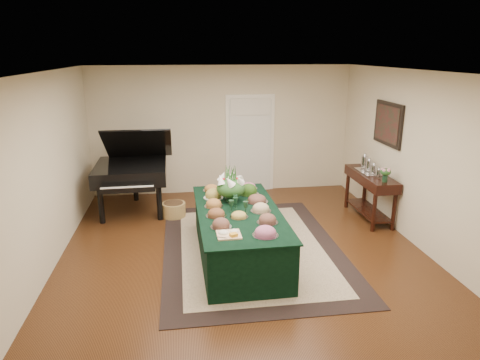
{
  "coord_description": "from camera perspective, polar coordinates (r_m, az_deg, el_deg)",
  "views": [
    {
      "loc": [
        -0.9,
        -5.99,
        2.97
      ],
      "look_at": [
        0.0,
        0.3,
        1.05
      ],
      "focal_mm": 32.0,
      "sensor_mm": 36.0,
      "label": 1
    }
  ],
  "objects": [
    {
      "name": "wicker_basket",
      "position": [
        8.07,
        -8.81,
        -3.95
      ],
      "size": [
        0.43,
        0.43,
        0.27
      ],
      "primitive_type": "cylinder",
      "color": "olive",
      "rests_on": "ground"
    },
    {
      "name": "green_goblets",
      "position": [
        6.24,
        -0.41,
        -3.22
      ],
      "size": [
        0.27,
        0.37,
        0.18
      ],
      "color": "black",
      "rests_on": "buffet_table"
    },
    {
      "name": "wall_painting",
      "position": [
        7.96,
        19.13,
        7.09
      ],
      "size": [
        0.05,
        0.95,
        0.75
      ],
      "color": "black",
      "rests_on": "ground"
    },
    {
      "name": "pink_bouquet",
      "position": [
        7.57,
        18.83,
        0.97
      ],
      "size": [
        0.2,
        0.2,
        0.25
      ],
      "color": "black",
      "rests_on": "mahogany_sideboard"
    },
    {
      "name": "ground",
      "position": [
        6.74,
        0.36,
        -9.32
      ],
      "size": [
        6.0,
        6.0,
        0.0
      ],
      "primitive_type": "plane",
      "color": "black",
      "rests_on": "ground"
    },
    {
      "name": "area_rug",
      "position": [
        6.8,
        1.55,
        -8.99
      ],
      "size": [
        2.73,
        3.82,
        0.01
      ],
      "color": "black",
      "rests_on": "ground"
    },
    {
      "name": "grand_piano",
      "position": [
        8.32,
        -14.24,
        1.24
      ],
      "size": [
        1.44,
        1.62,
        1.64
      ],
      "color": "black",
      "rests_on": "ground"
    },
    {
      "name": "mahogany_sideboard",
      "position": [
        8.1,
        17.01,
        -0.47
      ],
      "size": [
        0.45,
        1.42,
        0.85
      ],
      "color": "black",
      "rests_on": "ground"
    },
    {
      "name": "cutting_board",
      "position": [
        5.44,
        -1.53,
        -6.96
      ],
      "size": [
        0.31,
        0.31,
        0.1
      ],
      "color": "tan",
      "rests_on": "buffet_table"
    },
    {
      "name": "food_platters",
      "position": [
        6.42,
        -0.14,
        -3.04
      ],
      "size": [
        0.99,
        2.23,
        0.14
      ],
      "color": "silver",
      "rests_on": "buffet_table"
    },
    {
      "name": "buffet_table",
      "position": [
        6.38,
        -0.19,
        -7.19
      ],
      "size": [
        1.23,
        2.54,
        0.74
      ],
      "color": "black",
      "rests_on": "ground"
    },
    {
      "name": "tea_service",
      "position": [
        8.09,
        16.98,
        1.74
      ],
      "size": [
        0.34,
        0.74,
        0.3
      ],
      "color": "silver",
      "rests_on": "mahogany_sideboard"
    },
    {
      "name": "kitchen_doorway",
      "position": [
        9.28,
        1.35,
        4.71
      ],
      "size": [
        1.05,
        0.07,
        2.1
      ],
      "color": "white",
      "rests_on": "ground"
    },
    {
      "name": "floral_centerpiece",
      "position": [
        6.54,
        -1.24,
        -0.59
      ],
      "size": [
        0.46,
        0.46,
        0.46
      ],
      "color": "black",
      "rests_on": "buffet_table"
    }
  ]
}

